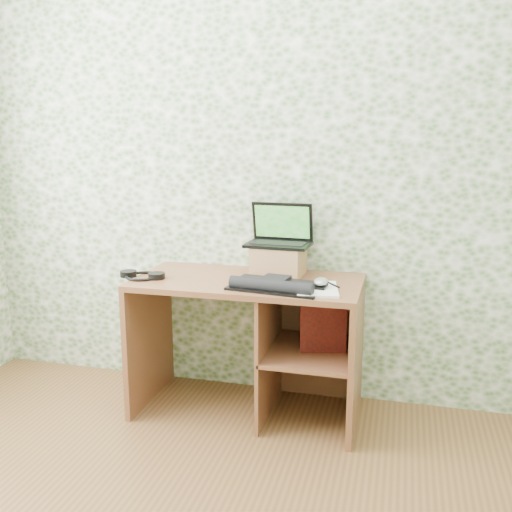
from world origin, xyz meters
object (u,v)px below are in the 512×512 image
(riser, at_px, (278,260))
(notepad, at_px, (317,289))
(laptop, at_px, (280,235))
(desk, at_px, (263,327))
(keyboard, at_px, (273,285))

(riser, distance_m, notepad, 0.38)
(riser, relative_size, laptop, 0.76)
(laptop, bearing_deg, desk, -107.55)
(desk, xyz_separation_m, laptop, (0.06, 0.15, 0.48))
(laptop, bearing_deg, keyboard, -80.02)
(riser, distance_m, keyboard, 0.31)
(laptop, height_order, keyboard, laptop)
(keyboard, bearing_deg, desk, 126.04)
(laptop, distance_m, keyboard, 0.39)
(desk, relative_size, riser, 4.46)
(laptop, height_order, notepad, laptop)
(desk, distance_m, keyboard, 0.36)
(desk, relative_size, keyboard, 2.55)
(riser, bearing_deg, notepad, -46.06)
(riser, bearing_deg, laptop, 90.00)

